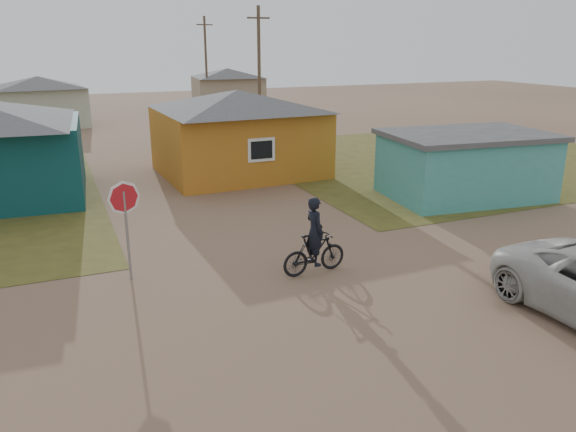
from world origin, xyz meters
The scene contains 10 objects.
ground centered at (0.00, 0.00, 0.00)m, with size 120.00×120.00×0.00m, color #80604A.
grass_ne centered at (14.00, 13.00, 0.01)m, with size 20.00×18.00×0.00m, color brown.
house_yellow centered at (2.50, 14.00, 2.00)m, with size 7.72×6.76×3.90m.
shed_turquoise centered at (9.50, 6.50, 1.31)m, with size 6.71×4.93×2.60m.
house_pale_west centered at (-6.00, 34.00, 1.86)m, with size 7.04×6.15×3.60m.
house_beige_east centered at (10.00, 40.00, 1.86)m, with size 6.95×6.05×3.60m.
utility_pole_near centered at (6.50, 22.00, 4.14)m, with size 1.40×0.20×8.00m.
utility_pole_far centered at (7.50, 38.00, 4.14)m, with size 1.40×0.20×8.00m.
stop_sign centered at (-4.06, 3.31, 1.95)m, with size 0.87×0.14×2.67m.
cyclist centered at (0.58, 1.78, 0.78)m, with size 1.92×0.71×2.13m.
Camera 1 is at (-5.57, -10.91, 6.04)m, focal length 35.00 mm.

